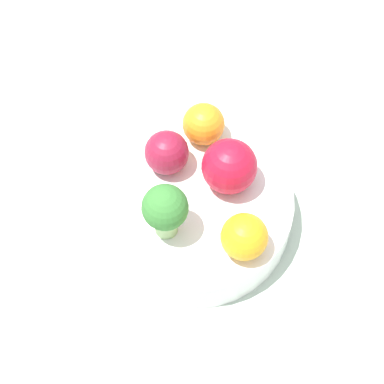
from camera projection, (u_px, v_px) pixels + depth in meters
The scene contains 8 objects.
ground_plane at pixel (192, 227), 0.73m from camera, with size 6.00×6.00×0.00m, color gray.
table_surface at pixel (192, 223), 0.72m from camera, with size 1.20×1.20×0.02m.
bowl at pixel (192, 208), 0.69m from camera, with size 0.22×0.22×0.04m.
broccoli at pixel (165, 209), 0.62m from camera, with size 0.05×0.05×0.07m.
apple_red at pixel (229, 166), 0.66m from camera, with size 0.06×0.06×0.06m.
apple_green at pixel (167, 153), 0.68m from camera, with size 0.05×0.05×0.05m.
orange_front at pixel (244, 237), 0.62m from camera, with size 0.05×0.05×0.05m.
orange_back at pixel (202, 124), 0.70m from camera, with size 0.05×0.05×0.05m.
Camera 1 is at (0.35, 0.06, 0.64)m, focal length 60.00 mm.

